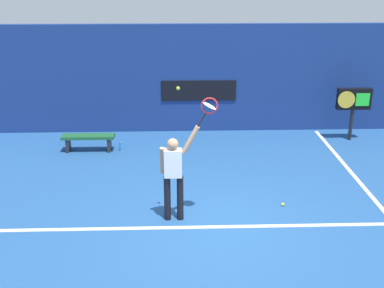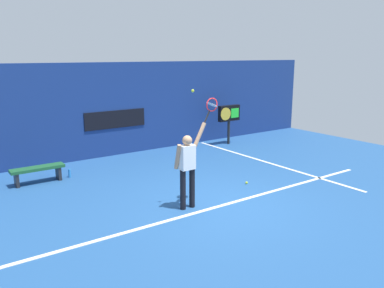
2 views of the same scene
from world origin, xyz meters
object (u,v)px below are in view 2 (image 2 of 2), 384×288
Objects in this scene: tennis_racket at (211,106)px; water_bottle at (69,173)px; tennis_player at (187,165)px; scoreboard_clock at (229,115)px; court_bench at (38,171)px; tennis_ball at (193,91)px; spare_ball at (247,183)px.

tennis_racket is 4.87m from water_bottle.
tennis_player is 6.73m from scoreboard_clock.
court_bench is 5.83× the size of water_bottle.
court_bench is at bearing 121.77° from tennis_ball.
tennis_racket is 5.21m from court_bench.
scoreboard_clock is at bearing 55.37° from spare_ball.
tennis_ball is at bearing -58.23° from court_bench.
tennis_ball reaches higher than tennis_player.
tennis_player is at bearing 179.63° from tennis_racket.
scoreboard_clock reaches higher than court_bench.
tennis_racket is at bearing -163.48° from spare_ball.
water_bottle is (-6.47, -0.65, -1.03)m from scoreboard_clock.
water_bottle is at bearing 111.74° from tennis_ball.
tennis_racket is 2.81m from spare_ball.
water_bottle is (-2.10, 3.83, -2.17)m from tennis_racket.
tennis_ball is 0.04× the size of scoreboard_clock.
spare_ball is at bearing -42.08° from water_bottle.
water_bottle reaches higher than spare_ball.
tennis_ball reaches higher than tennis_racket.
scoreboard_clock reaches higher than water_bottle.
court_bench reaches higher than spare_ball.
court_bench is (-7.33, -0.65, -0.82)m from scoreboard_clock.
spare_ball is at bearing -124.63° from scoreboard_clock.
tennis_racket is at bearing -0.37° from tennis_player.
tennis_ball is (-0.55, -0.05, 0.38)m from tennis_racket.
tennis_player is at bearing -168.20° from spare_ball.
tennis_player is 1.66m from tennis_ball.
tennis_racket is at bearing -52.32° from court_bench.
tennis_ball reaches higher than scoreboard_clock.
spare_ball is (-2.76, -4.00, -1.12)m from scoreboard_clock.
tennis_ball is at bearing -166.21° from spare_ball.
scoreboard_clock is 4.99m from spare_ball.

